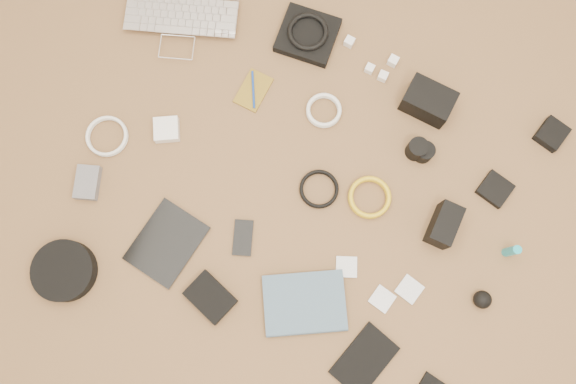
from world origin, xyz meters
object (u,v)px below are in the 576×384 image
(laptop, at_px, (180,30))
(headphone_case, at_px, (64,271))
(paperback, at_px, (307,334))
(dslr_camera, at_px, (428,101))
(tablet, at_px, (167,243))
(phone, at_px, (243,238))

(laptop, height_order, headphone_case, headphone_case)
(laptop, distance_m, headphone_case, 0.84)
(headphone_case, xyz_separation_m, paperback, (0.74, 0.06, -0.01))
(dslr_camera, xyz_separation_m, tablet, (-0.62, -0.67, -0.04))
(phone, distance_m, paperback, 0.34)
(headphone_case, height_order, paperback, headphone_case)
(paperback, bearing_deg, dslr_camera, -32.89)
(laptop, distance_m, dslr_camera, 0.83)
(headphone_case, bearing_deg, dslr_camera, 44.14)
(phone, relative_size, headphone_case, 0.60)
(dslr_camera, bearing_deg, laptop, -170.18)
(tablet, height_order, headphone_case, headphone_case)
(laptop, height_order, paperback, laptop)
(laptop, bearing_deg, phone, -67.50)
(tablet, bearing_deg, dslr_camera, 61.42)
(tablet, bearing_deg, headphone_case, -131.20)
(headphone_case, bearing_deg, phone, 29.54)
(tablet, relative_size, phone, 2.03)
(phone, bearing_deg, paperback, -51.81)
(tablet, xyz_separation_m, paperback, (0.49, -0.12, 0.01))
(laptop, bearing_deg, paperback, -62.11)
(laptop, xyz_separation_m, phone, (0.42, -0.57, -0.01))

